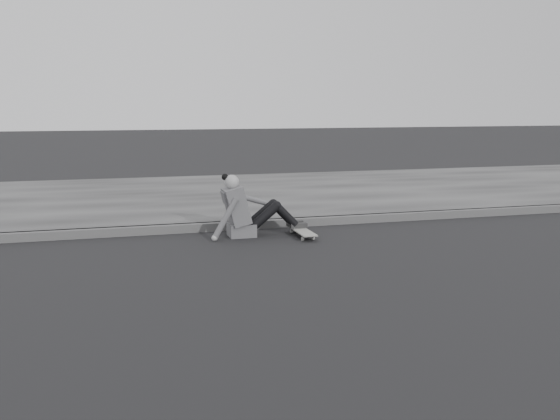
# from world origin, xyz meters

# --- Properties ---
(ground) EXTENTS (80.00, 80.00, 0.00)m
(ground) POSITION_xyz_m (0.00, 0.00, 0.00)
(ground) COLOR black
(ground) RESTS_ON ground
(curb) EXTENTS (24.00, 0.16, 0.12)m
(curb) POSITION_xyz_m (0.00, 2.58, 0.06)
(curb) COLOR #4B4B4B
(curb) RESTS_ON ground
(sidewalk) EXTENTS (24.00, 6.00, 0.12)m
(sidewalk) POSITION_xyz_m (0.00, 5.60, 0.06)
(sidewalk) COLOR #3C3C3C
(sidewalk) RESTS_ON ground
(skateboard) EXTENTS (0.20, 0.78, 0.09)m
(skateboard) POSITION_xyz_m (-1.46, 1.85, 0.07)
(skateboard) COLOR gray
(skateboard) RESTS_ON ground
(seated_woman) EXTENTS (1.38, 0.46, 0.88)m
(seated_woman) POSITION_xyz_m (-2.20, 2.10, 0.36)
(seated_woman) COLOR #535355
(seated_woman) RESTS_ON ground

